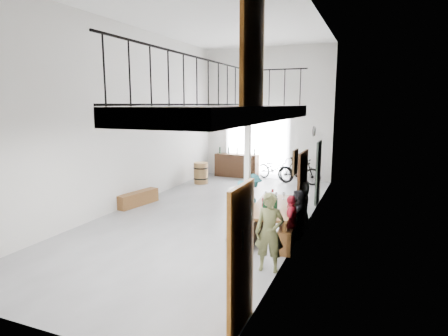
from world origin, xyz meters
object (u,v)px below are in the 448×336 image
at_px(host_standing, 270,232).
at_px(bicycle_near, 275,169).
at_px(oak_barrel, 201,173).
at_px(side_bench, 138,199).
at_px(tasting_table, 274,209).
at_px(serving_counter, 237,166).
at_px(bench_inner, 251,224).

relative_size(host_standing, bicycle_near, 0.84).
bearing_deg(bicycle_near, oak_barrel, 149.79).
relative_size(side_bench, bicycle_near, 0.84).
bearing_deg(tasting_table, side_bench, 160.68).
bearing_deg(bicycle_near, tasting_table, -140.84).
height_order(serving_counter, bicycle_near, serving_counter).
relative_size(tasting_table, host_standing, 1.53).
bearing_deg(oak_barrel, tasting_table, -49.06).
distance_m(oak_barrel, bicycle_near, 3.14).
distance_m(side_bench, bicycle_near, 6.28).
bearing_deg(side_bench, host_standing, -30.67).
height_order(side_bench, serving_counter, serving_counter).
distance_m(bench_inner, bicycle_near, 6.74).
bearing_deg(host_standing, oak_barrel, 118.02).
distance_m(tasting_table, bench_inner, 0.76).
bearing_deg(oak_barrel, host_standing, -55.32).
distance_m(bench_inner, oak_barrel, 6.09).
bearing_deg(bench_inner, bicycle_near, 94.79).
bearing_deg(oak_barrel, bench_inner, -52.87).
bearing_deg(tasting_table, serving_counter, 111.98).
height_order(tasting_table, bicycle_near, bicycle_near).
xyz_separation_m(tasting_table, oak_barrel, (-4.28, 4.93, -0.28)).
height_order(bench_inner, bicycle_near, bicycle_near).
relative_size(side_bench, serving_counter, 0.81).
relative_size(tasting_table, side_bench, 1.52).
relative_size(side_bench, host_standing, 1.01).
height_order(side_bench, host_standing, host_standing).
relative_size(oak_barrel, serving_counter, 0.45).
bearing_deg(tasting_table, bicycle_near, 99.34).
height_order(oak_barrel, serving_counter, serving_counter).
xyz_separation_m(oak_barrel, host_standing, (4.65, -6.72, 0.34)).
relative_size(bench_inner, host_standing, 1.39).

